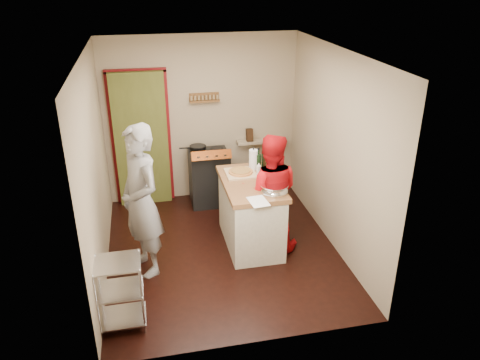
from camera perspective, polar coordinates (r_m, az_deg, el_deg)
name	(u,v)px	position (r m, az deg, el deg)	size (l,w,h in m)	color
floor	(222,250)	(6.38, -2.15, -8.48)	(3.50, 3.50, 0.00)	black
back_wall	(161,131)	(7.44, -9.61, 5.85)	(3.00, 0.44, 2.60)	gray
left_wall	(95,170)	(5.74, -17.28, 1.12)	(0.04, 3.50, 2.60)	gray
right_wall	(335,151)	(6.18, 11.50, 3.46)	(0.04, 3.50, 2.60)	gray
ceiling	(219,52)	(5.41, -2.60, 15.36)	(3.00, 3.50, 0.02)	white
stove	(209,177)	(7.41, -3.77, 0.40)	(0.60, 0.63, 1.00)	black
wire_shelving	(120,291)	(5.09, -14.44, -12.93)	(0.48, 0.40, 0.80)	silver
island	(251,211)	(6.28, 1.36, -3.80)	(0.75, 1.36, 1.24)	beige
person_stripe	(141,202)	(5.64, -11.95, -2.61)	(0.69, 0.45, 1.89)	silver
person_red	(270,193)	(6.09, 3.65, -1.56)	(0.78, 0.60, 1.60)	#B80C11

